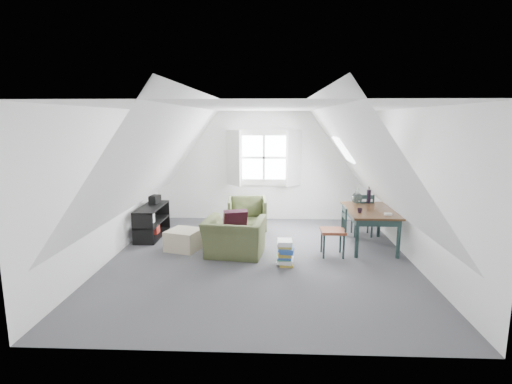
{
  "coord_description": "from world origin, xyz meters",
  "views": [
    {
      "loc": [
        0.2,
        -6.4,
        2.32
      ],
      "look_at": [
        -0.09,
        0.6,
        1.04
      ],
      "focal_mm": 28.0,
      "sensor_mm": 36.0,
      "label": 1
    }
  ],
  "objects_px": {
    "dining_chair_far": "(363,214)",
    "media_shelf": "(152,223)",
    "armchair_near": "(235,255)",
    "armchair_far": "(247,232)",
    "dining_table": "(370,214)",
    "dining_chair_near": "(335,230)",
    "ottoman": "(184,240)",
    "magazine_stack": "(285,253)"
  },
  "relations": [
    {
      "from": "media_shelf",
      "to": "magazine_stack",
      "type": "relative_size",
      "value": 2.95
    },
    {
      "from": "dining_chair_far",
      "to": "ottoman",
      "type": "bearing_deg",
      "value": 33.72
    },
    {
      "from": "dining_table",
      "to": "armchair_far",
      "type": "bearing_deg",
      "value": 159.91
    },
    {
      "from": "dining_table",
      "to": "armchair_near",
      "type": "bearing_deg",
      "value": -165.89
    },
    {
      "from": "ottoman",
      "to": "media_shelf",
      "type": "bearing_deg",
      "value": 137.24
    },
    {
      "from": "armchair_far",
      "to": "dining_chair_far",
      "type": "height_order",
      "value": "dining_chair_far"
    },
    {
      "from": "armchair_near",
      "to": "armchair_far",
      "type": "relative_size",
      "value": 1.25
    },
    {
      "from": "ottoman",
      "to": "magazine_stack",
      "type": "relative_size",
      "value": 1.33
    },
    {
      "from": "dining_table",
      "to": "magazine_stack",
      "type": "relative_size",
      "value": 3.44
    },
    {
      "from": "armchair_near",
      "to": "media_shelf",
      "type": "bearing_deg",
      "value": -22.59
    },
    {
      "from": "armchair_near",
      "to": "magazine_stack",
      "type": "height_order",
      "value": "magazine_stack"
    },
    {
      "from": "media_shelf",
      "to": "magazine_stack",
      "type": "height_order",
      "value": "media_shelf"
    },
    {
      "from": "armchair_far",
      "to": "media_shelf",
      "type": "height_order",
      "value": "media_shelf"
    },
    {
      "from": "armchair_near",
      "to": "dining_table",
      "type": "distance_m",
      "value": 2.57
    },
    {
      "from": "ottoman",
      "to": "dining_table",
      "type": "distance_m",
      "value": 3.41
    },
    {
      "from": "armchair_near",
      "to": "dining_table",
      "type": "xyz_separation_m",
      "value": [
        2.43,
        0.59,
        0.61
      ]
    },
    {
      "from": "ottoman",
      "to": "dining_chair_near",
      "type": "distance_m",
      "value": 2.68
    },
    {
      "from": "dining_chair_far",
      "to": "dining_chair_near",
      "type": "relative_size",
      "value": 1.0
    },
    {
      "from": "magazine_stack",
      "to": "dining_chair_far",
      "type": "bearing_deg",
      "value": 46.99
    },
    {
      "from": "armchair_far",
      "to": "dining_table",
      "type": "relative_size",
      "value": 0.57
    },
    {
      "from": "ottoman",
      "to": "media_shelf",
      "type": "xyz_separation_m",
      "value": [
        -0.82,
        0.76,
        0.1
      ]
    },
    {
      "from": "dining_table",
      "to": "magazine_stack",
      "type": "bearing_deg",
      "value": -146.53
    },
    {
      "from": "ottoman",
      "to": "dining_chair_far",
      "type": "xyz_separation_m",
      "value": [
        3.39,
        1.01,
        0.27
      ]
    },
    {
      "from": "dining_chair_near",
      "to": "dining_chair_far",
      "type": "bearing_deg",
      "value": 159.68
    },
    {
      "from": "ottoman",
      "to": "media_shelf",
      "type": "relative_size",
      "value": 0.45
    },
    {
      "from": "armchair_far",
      "to": "magazine_stack",
      "type": "height_order",
      "value": "magazine_stack"
    },
    {
      "from": "dining_table",
      "to": "media_shelf",
      "type": "bearing_deg",
      "value": 174.44
    },
    {
      "from": "dining_chair_far",
      "to": "magazine_stack",
      "type": "relative_size",
      "value": 2.13
    },
    {
      "from": "dining_chair_near",
      "to": "magazine_stack",
      "type": "xyz_separation_m",
      "value": [
        -0.86,
        -0.48,
        -0.25
      ]
    },
    {
      "from": "dining_chair_near",
      "to": "media_shelf",
      "type": "xyz_separation_m",
      "value": [
        -3.47,
        0.97,
        -0.17
      ]
    },
    {
      "from": "dining_table",
      "to": "media_shelf",
      "type": "xyz_separation_m",
      "value": [
        -4.18,
        0.44,
        -0.33
      ]
    },
    {
      "from": "ottoman",
      "to": "dining_chair_far",
      "type": "distance_m",
      "value": 3.55
    },
    {
      "from": "dining_chair_far",
      "to": "media_shelf",
      "type": "distance_m",
      "value": 4.22
    },
    {
      "from": "armchair_near",
      "to": "dining_chair_far",
      "type": "distance_m",
      "value": 2.81
    },
    {
      "from": "dining_table",
      "to": "dining_chair_far",
      "type": "xyz_separation_m",
      "value": [
        0.03,
        0.69,
        -0.16
      ]
    },
    {
      "from": "armchair_near",
      "to": "dining_chair_far",
      "type": "relative_size",
      "value": 1.15
    },
    {
      "from": "armchair_near",
      "to": "ottoman",
      "type": "bearing_deg",
      "value": -8.4
    },
    {
      "from": "armchair_far",
      "to": "magazine_stack",
      "type": "bearing_deg",
      "value": -72.7
    },
    {
      "from": "armchair_far",
      "to": "media_shelf",
      "type": "relative_size",
      "value": 0.66
    },
    {
      "from": "dining_chair_near",
      "to": "media_shelf",
      "type": "height_order",
      "value": "dining_chair_near"
    },
    {
      "from": "media_shelf",
      "to": "dining_table",
      "type": "bearing_deg",
      "value": -9.63
    },
    {
      "from": "dining_chair_near",
      "to": "media_shelf",
      "type": "relative_size",
      "value": 0.72
    }
  ]
}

